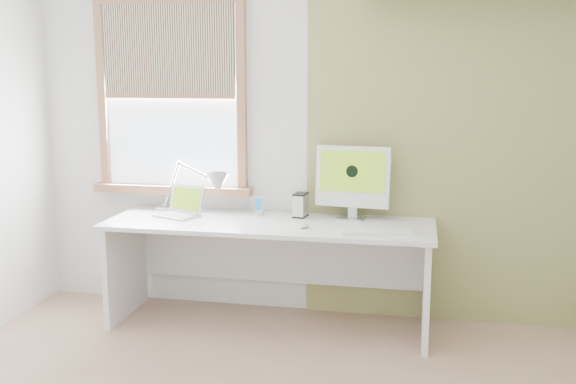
% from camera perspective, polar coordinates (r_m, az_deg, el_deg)
% --- Properties ---
extents(room, '(4.04, 3.54, 2.64)m').
position_cam_1_polar(room, '(2.94, -4.05, 2.19)').
color(room, tan).
rests_on(room, ground).
extents(accent_wall, '(2.00, 0.02, 2.60)m').
position_cam_1_polar(accent_wall, '(4.57, 14.18, 4.77)').
color(accent_wall, '#9E9857').
rests_on(accent_wall, room).
extents(window, '(1.20, 0.14, 1.42)m').
position_cam_1_polar(window, '(4.86, -10.15, 8.12)').
color(window, '#8F5D41').
rests_on(window, room).
extents(desk, '(2.20, 0.70, 0.73)m').
position_cam_1_polar(desk, '(4.52, -1.48, -4.85)').
color(desk, silver).
rests_on(desk, room).
extents(desk_lamp, '(0.63, 0.28, 0.36)m').
position_cam_1_polar(desk_lamp, '(4.71, -7.01, 0.48)').
color(desk_lamp, '#B6B8BB').
rests_on(desk_lamp, desk).
extents(laptop, '(0.36, 0.33, 0.20)m').
position_cam_1_polar(laptop, '(4.66, -9.26, -1.41)').
color(laptop, '#B6B8BB').
rests_on(laptop, desk).
extents(phone_dock, '(0.08, 0.08, 0.14)m').
position_cam_1_polar(phone_dock, '(4.62, -2.58, -1.55)').
color(phone_dock, '#B6B8BB').
rests_on(phone_dock, desk).
extents(external_drive, '(0.10, 0.14, 0.17)m').
position_cam_1_polar(external_drive, '(4.55, 1.10, -1.14)').
color(external_drive, '#B6B8BB').
rests_on(external_drive, desk).
extents(imac, '(0.51, 0.19, 0.50)m').
position_cam_1_polar(imac, '(4.49, 5.65, 1.19)').
color(imac, '#B6B8BB').
rests_on(imac, desk).
extents(keyboard, '(0.47, 0.20, 0.02)m').
position_cam_1_polar(keyboard, '(4.13, 7.81, -3.47)').
color(keyboard, white).
rests_on(keyboard, desk).
extents(mouse, '(0.07, 0.11, 0.03)m').
position_cam_1_polar(mouse, '(4.25, 1.33, -2.92)').
color(mouse, white).
rests_on(mouse, desk).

